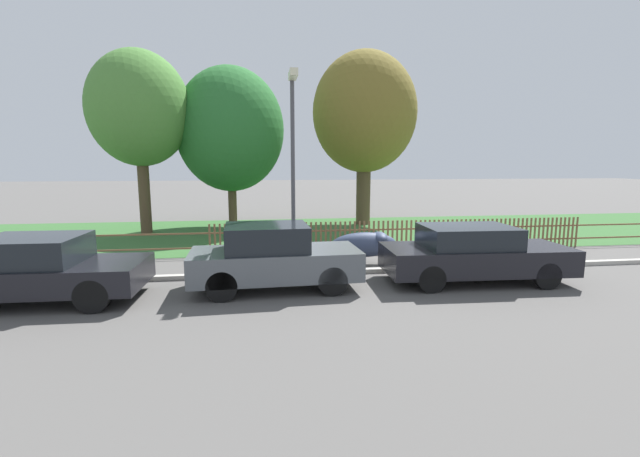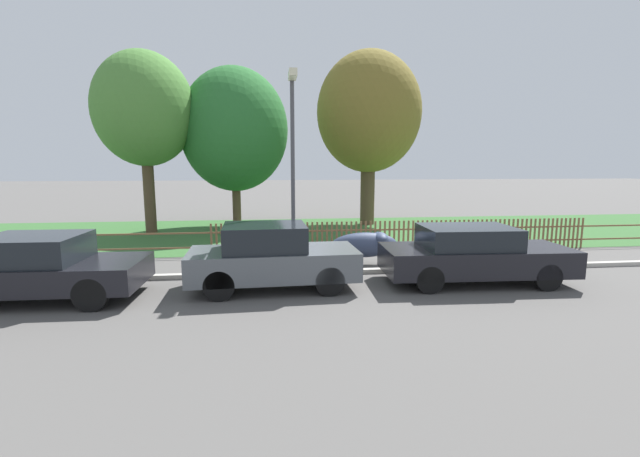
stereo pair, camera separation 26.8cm
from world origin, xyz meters
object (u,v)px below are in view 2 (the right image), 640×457
at_px(parked_car_black_saloon, 271,257).
at_px(street_lamp, 293,147).
at_px(parked_car_navy_estate, 473,254).
at_px(covered_motorcycle, 366,245).
at_px(tree_behind_motorcycle, 235,130).
at_px(tree_mid_park, 369,113).
at_px(parked_car_silver_hatchback, 42,267).
at_px(tree_nearest_kerb, 144,110).

relative_size(parked_car_black_saloon, street_lamp, 0.75).
relative_size(parked_car_navy_estate, covered_motorcycle, 2.22).
bearing_deg(tree_behind_motorcycle, parked_car_black_saloon, -81.04).
relative_size(parked_car_navy_estate, tree_mid_park, 0.57).
distance_m(parked_car_silver_hatchback, tree_mid_park, 14.64).
height_order(parked_car_black_saloon, tree_behind_motorcycle, tree_behind_motorcycle).
bearing_deg(covered_motorcycle, tree_behind_motorcycle, 116.80).
bearing_deg(street_lamp, tree_mid_park, 64.72).
distance_m(parked_car_silver_hatchback, parked_car_black_saloon, 4.86).
height_order(covered_motorcycle, tree_mid_park, tree_mid_park).
height_order(covered_motorcycle, street_lamp, street_lamp).
xyz_separation_m(parked_car_silver_hatchback, tree_mid_park, (9.38, 10.33, 4.43)).
bearing_deg(tree_mid_park, parked_car_silver_hatchback, -132.25).
xyz_separation_m(parked_car_silver_hatchback, covered_motorcycle, (7.54, 2.32, -0.13)).
height_order(parked_car_silver_hatchback, parked_car_navy_estate, parked_car_silver_hatchback).
relative_size(parked_car_silver_hatchback, parked_car_navy_estate, 0.89).
distance_m(tree_nearest_kerb, street_lamp, 9.08).
bearing_deg(tree_nearest_kerb, tree_behind_motorcycle, 17.28).
height_order(parked_car_silver_hatchback, parked_car_black_saloon, parked_car_black_saloon).
distance_m(parked_car_silver_hatchback, parked_car_navy_estate, 9.74).
xyz_separation_m(parked_car_silver_hatchback, tree_behind_motorcycle, (3.31, 10.03, 3.60)).
bearing_deg(tree_mid_park, street_lamp, -115.28).
height_order(parked_car_silver_hatchback, street_lamp, street_lamp).
distance_m(parked_car_black_saloon, parked_car_navy_estate, 4.89).
xyz_separation_m(parked_car_silver_hatchback, tree_nearest_kerb, (-0.16, 8.95, 4.29)).
bearing_deg(tree_nearest_kerb, parked_car_navy_estate, -41.37).
height_order(tree_mid_park, street_lamp, tree_mid_park).
xyz_separation_m(covered_motorcycle, tree_behind_motorcycle, (-4.22, 7.72, 3.73)).
distance_m(parked_car_navy_estate, tree_nearest_kerb, 13.87).
bearing_deg(parked_car_black_saloon, tree_behind_motorcycle, 96.74).
bearing_deg(parked_car_black_saloon, parked_car_navy_estate, -2.72).
distance_m(parked_car_silver_hatchback, tree_behind_motorcycle, 11.16).
xyz_separation_m(parked_car_silver_hatchback, street_lamp, (5.46, 2.03, 2.60)).
bearing_deg(tree_nearest_kerb, covered_motorcycle, -40.77).
bearing_deg(street_lamp, parked_car_silver_hatchback, -159.59).
bearing_deg(parked_car_silver_hatchback, parked_car_black_saloon, 4.50).
distance_m(covered_motorcycle, street_lamp, 3.44).
height_order(parked_car_silver_hatchback, tree_behind_motorcycle, tree_behind_motorcycle).
bearing_deg(tree_behind_motorcycle, covered_motorcycle, -61.30).
height_order(parked_car_navy_estate, tree_mid_park, tree_mid_park).
bearing_deg(parked_car_silver_hatchback, tree_nearest_kerb, 92.20).
height_order(parked_car_black_saloon, covered_motorcycle, parked_car_black_saloon).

